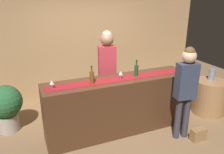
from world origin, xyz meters
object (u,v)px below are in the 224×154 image
at_px(wine_bottle_green, 136,70).
at_px(customer_sipping, 186,84).
at_px(bartender, 107,65).
at_px(round_side_table, 209,97).
at_px(wine_glass_near_customer, 121,73).
at_px(vase_on_side_table, 212,74).
at_px(handbag, 198,134).
at_px(potted_plant_tall, 5,105).
at_px(wine_glass_mid_counter, 52,83).
at_px(wine_bottle_amber, 92,77).

bearing_deg(wine_bottle_green, customer_sipping, -47.47).
bearing_deg(customer_sipping, wine_bottle_green, 141.40).
distance_m(bartender, round_side_table, 2.34).
bearing_deg(wine_glass_near_customer, vase_on_side_table, -1.12).
relative_size(round_side_table, handbag, 2.64).
height_order(bartender, handbag, bartender).
bearing_deg(wine_glass_near_customer, potted_plant_tall, 157.48).
xyz_separation_m(customer_sipping, vase_on_side_table, (1.19, 0.58, -0.17)).
bearing_deg(customer_sipping, wine_glass_near_customer, 154.68).
distance_m(potted_plant_tall, handbag, 3.54).
xyz_separation_m(bartender, potted_plant_tall, (-1.94, 0.21, -0.62)).
xyz_separation_m(wine_glass_mid_counter, bartender, (1.17, 0.60, -0.01)).
distance_m(customer_sipping, potted_plant_tall, 3.26).
relative_size(round_side_table, potted_plant_tall, 0.81).
bearing_deg(vase_on_side_table, handbag, -140.71).
distance_m(bartender, vase_on_side_table, 2.24).
height_order(round_side_table, potted_plant_tall, potted_plant_tall).
bearing_deg(wine_bottle_amber, round_side_table, -1.91).
height_order(wine_glass_mid_counter, bartender, bartender).
xyz_separation_m(wine_bottle_amber, wine_glass_mid_counter, (-0.65, 0.02, -0.01)).
height_order(wine_glass_near_customer, handbag, wine_glass_near_customer).
height_order(wine_bottle_green, round_side_table, wine_bottle_green).
bearing_deg(potted_plant_tall, vase_on_side_table, -11.84).
distance_m(wine_bottle_green, wine_bottle_amber, 0.86).
bearing_deg(customer_sipping, wine_glass_mid_counter, 172.21).
xyz_separation_m(bartender, handbag, (1.17, -1.43, -1.03)).
bearing_deg(wine_bottle_green, wine_bottle_amber, -177.30).
distance_m(vase_on_side_table, handbag, 1.45).
xyz_separation_m(wine_bottle_green, round_side_table, (1.76, -0.13, -0.79)).
bearing_deg(wine_bottle_green, wine_glass_mid_counter, -179.19).
height_order(wine_bottle_amber, wine_glass_near_customer, wine_bottle_amber).
distance_m(wine_glass_mid_counter, handbag, 2.69).
relative_size(wine_glass_near_customer, wine_glass_mid_counter, 1.00).
height_order(wine_glass_mid_counter, handbag, wine_glass_mid_counter).
bearing_deg(wine_glass_mid_counter, handbag, -19.60).
xyz_separation_m(vase_on_side_table, potted_plant_tall, (-4.07, 0.85, -0.33)).
relative_size(wine_bottle_amber, bartender, 0.17).
xyz_separation_m(wine_glass_mid_counter, potted_plant_tall, (-0.77, 0.81, -0.62)).
bearing_deg(wine_bottle_amber, bartender, 50.01).
xyz_separation_m(wine_glass_near_customer, round_side_table, (2.08, -0.10, -0.78)).
xyz_separation_m(wine_bottle_amber, round_side_table, (2.61, -0.09, -0.79)).
xyz_separation_m(vase_on_side_table, handbag, (-0.96, -0.79, -0.75)).
bearing_deg(round_side_table, customer_sipping, -155.65).
bearing_deg(handbag, potted_plant_tall, 152.21).
distance_m(round_side_table, vase_on_side_table, 0.49).
height_order(wine_bottle_green, vase_on_side_table, wine_bottle_green).
bearing_deg(vase_on_side_table, wine_bottle_amber, 179.40).
relative_size(wine_glass_near_customer, round_side_table, 0.19).
bearing_deg(wine_glass_mid_counter, bartender, 27.07).
xyz_separation_m(wine_glass_mid_counter, round_side_table, (3.27, -0.11, -0.78)).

